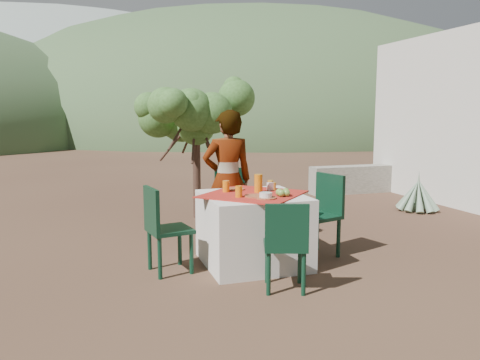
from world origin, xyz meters
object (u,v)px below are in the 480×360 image
at_px(chair_near, 286,242).
at_px(person, 228,180).
at_px(table, 253,229).
at_px(agave, 418,196).
at_px(chair_right, 322,211).
at_px(shrub_tree, 199,121).
at_px(chair_left, 162,226).
at_px(juice_pitcher, 258,183).
at_px(chair_far, 233,201).

bearing_deg(chair_near, person, -67.86).
height_order(table, agave, table).
distance_m(chair_right, shrub_tree, 2.73).
distance_m(chair_left, agave, 4.82).
height_order(table, chair_near, chair_near).
bearing_deg(chair_near, chair_right, -113.89).
bearing_deg(juice_pitcher, chair_near, -94.45).
bearing_deg(person, juice_pitcher, 105.72).
relative_size(table, person, 0.79).
height_order(chair_far, agave, chair_far).
bearing_deg(chair_left, person, -62.24).
relative_size(shrub_tree, juice_pitcher, 9.61).
relative_size(chair_far, chair_near, 1.10).
relative_size(chair_left, juice_pitcher, 4.51).
relative_size(chair_near, person, 0.50).
bearing_deg(chair_right, chair_near, -58.45).
bearing_deg(chair_right, person, -139.80).
bearing_deg(chair_far, agave, 17.48).
xyz_separation_m(chair_far, shrub_tree, (-0.08, 1.50, 0.97)).
bearing_deg(chair_left, table, -100.03).
bearing_deg(juice_pitcher, chair_left, -176.55).
bearing_deg(chair_far, person, -113.73).
bearing_deg(shrub_tree, chair_left, -111.01).
distance_m(table, chair_right, 0.86).
xyz_separation_m(chair_right, agave, (2.67, 1.71, -0.26)).
xyz_separation_m(chair_left, juice_pitcher, (1.04, 0.06, 0.37)).
xyz_separation_m(shrub_tree, agave, (3.53, -0.70, -1.23)).
bearing_deg(chair_right, chair_far, -155.27).
bearing_deg(shrub_tree, juice_pitcher, -87.81).
height_order(chair_near, juice_pitcher, juice_pitcher).
bearing_deg(chair_right, juice_pitcher, -105.98).
bearing_deg(person, chair_right, 147.21).
bearing_deg(person, table, 97.87).
distance_m(chair_left, person, 1.16).
relative_size(chair_near, agave, 1.12).
distance_m(shrub_tree, juice_pitcher, 2.49).
distance_m(table, chair_left, 0.97).
bearing_deg(chair_left, chair_far, -56.96).
bearing_deg(chair_near, juice_pitcher, -75.68).
distance_m(table, agave, 3.94).
bearing_deg(chair_left, chair_right, -98.30).
height_order(shrub_tree, agave, shrub_tree).
bearing_deg(table, chair_right, 3.86).
bearing_deg(chair_far, table, -89.88).
distance_m(chair_near, shrub_tree, 3.47).
relative_size(chair_far, shrub_tree, 0.49).
relative_size(chair_left, agave, 1.18).
xyz_separation_m(table, agave, (3.52, 1.77, -0.13)).
bearing_deg(shrub_tree, chair_far, -86.88).
xyz_separation_m(chair_far, chair_near, (-0.06, -1.82, -0.05)).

